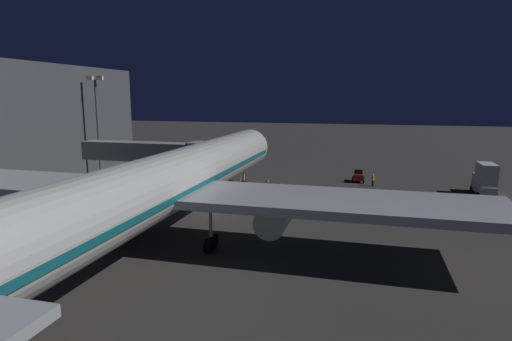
% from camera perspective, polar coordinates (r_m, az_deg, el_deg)
% --- Properties ---
extents(ground_plane, '(320.00, 320.00, 0.00)m').
position_cam_1_polar(ground_plane, '(47.46, -6.20, -5.75)').
color(ground_plane, '#383533').
extents(airliner_at_gate, '(55.10, 60.24, 17.98)m').
position_cam_1_polar(airliner_at_gate, '(36.82, -12.25, -1.98)').
color(airliner_at_gate, silver).
rests_on(airliner_at_gate, ground_plane).
extents(jet_bridge, '(19.04, 3.40, 7.00)m').
position_cam_1_polar(jet_bridge, '(57.87, -13.10, 2.43)').
color(jet_bridge, '#9E9E99').
rests_on(jet_bridge, ground_plane).
extents(apron_floodlight_mast, '(2.90, 0.50, 16.02)m').
position_cam_1_polar(apron_floodlight_mast, '(72.65, -20.70, 6.67)').
color(apron_floodlight_mast, '#59595E').
rests_on(apron_floodlight_mast, ground_plane).
extents(baggage_tug_lead, '(1.86, 2.60, 1.95)m').
position_cam_1_polar(baggage_tug_lead, '(65.86, 13.70, -0.83)').
color(baggage_tug_lead, maroon).
rests_on(baggage_tug_lead, ground_plane).
extents(ops_van, '(2.36, 5.55, 4.30)m').
position_cam_1_polar(ops_van, '(62.78, 28.62, -1.07)').
color(ops_van, silver).
rests_on(ops_van, ground_plane).
extents(ground_crew_by_belt_loader, '(0.40, 0.40, 1.77)m').
position_cam_1_polar(ground_crew_by_belt_loader, '(63.08, 15.56, -1.21)').
color(ground_crew_by_belt_loader, black).
rests_on(ground_crew_by_belt_loader, ground_plane).
extents(traffic_cone_nose_port, '(0.36, 0.36, 0.55)m').
position_cam_1_polar(traffic_cone_nose_port, '(64.08, 1.60, -1.30)').
color(traffic_cone_nose_port, orange).
rests_on(traffic_cone_nose_port, ground_plane).
extents(traffic_cone_nose_starboard, '(0.36, 0.36, 0.55)m').
position_cam_1_polar(traffic_cone_nose_starboard, '(65.21, -2.17, -1.11)').
color(traffic_cone_nose_starboard, orange).
rests_on(traffic_cone_nose_starboard, ground_plane).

